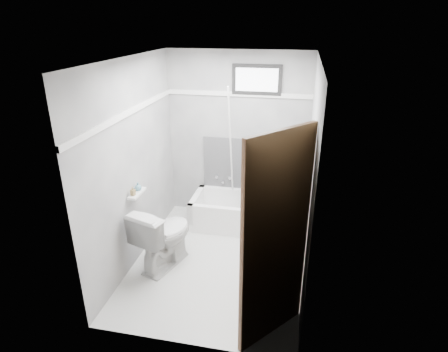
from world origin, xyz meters
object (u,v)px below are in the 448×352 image
(bathtub, at_px, (245,212))
(door, at_px, (305,266))
(toilet, at_px, (164,236))
(soap_bottle_b, at_px, (138,186))
(office_chair, at_px, (264,185))
(soap_bottle_a, at_px, (133,191))

(bathtub, xyz_separation_m, door, (0.80, -2.21, 0.79))
(door, bearing_deg, toilet, 145.35)
(door, relative_size, soap_bottle_b, 19.12)
(office_chair, xyz_separation_m, door, (0.55, -2.26, 0.36))
(bathtub, height_order, soap_bottle_a, soap_bottle_a)
(office_chair, bearing_deg, door, -81.25)
(soap_bottle_b, bearing_deg, bathtub, 41.60)
(door, xyz_separation_m, soap_bottle_a, (-1.92, 1.07, -0.03))
(soap_bottle_a, bearing_deg, door, -29.22)
(bathtub, distance_m, soap_bottle_a, 1.77)
(office_chair, xyz_separation_m, soap_bottle_b, (-1.37, -1.05, 0.32))
(soap_bottle_a, bearing_deg, office_chair, 40.89)
(door, bearing_deg, bathtub, 109.86)
(toilet, height_order, soap_bottle_b, soap_bottle_b)
(bathtub, distance_m, toilet, 1.38)
(bathtub, relative_size, office_chair, 1.45)
(soap_bottle_a, bearing_deg, soap_bottle_b, 89.97)
(office_chair, xyz_separation_m, toilet, (-1.05, -1.15, -0.24))
(bathtub, distance_m, office_chair, 0.50)
(bathtub, bearing_deg, toilet, -125.98)
(toilet, bearing_deg, door, 163.72)
(toilet, height_order, door, door)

